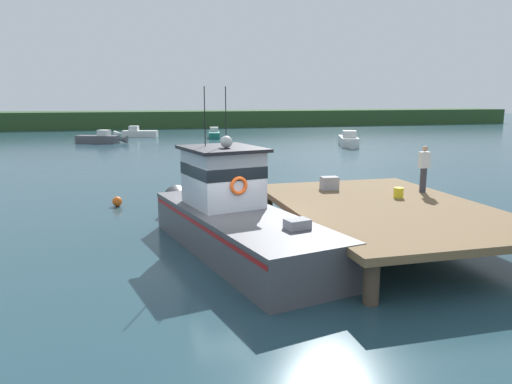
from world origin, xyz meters
TOP-DOWN VIEW (x-y plane):
  - ground_plane at (0.00, 0.00)m, footprint 200.00×200.00m
  - dock at (4.80, 0.00)m, footprint 6.00×9.00m
  - main_fishing_boat at (0.08, 0.61)m, footprint 4.26×9.96m
  - crate_stack_mid_dock at (4.14, 2.83)m, footprint 0.63×0.48m
  - bait_bucket at (5.78, 0.90)m, footprint 0.32×0.32m
  - deckhand_by_the_boat at (7.10, 1.54)m, footprint 0.36×0.22m
  - moored_boat_outer_mooring at (-5.41, 37.24)m, footprint 5.09×2.90m
  - moored_boat_off_the_point at (6.52, 40.89)m, footprint 1.72×4.62m
  - moored_boat_far_right at (-1.81, 44.22)m, footprint 4.97×2.20m
  - moored_boat_far_left at (16.90, 28.24)m, footprint 2.92×5.78m
  - mooring_buoy_channel_marker at (-3.37, 7.48)m, footprint 0.40×0.40m
  - far_shoreline at (0.00, 62.00)m, footprint 120.00×8.00m

SIDE VIEW (x-z plane):
  - ground_plane at x=0.00m, z-range 0.00..0.00m
  - mooring_buoy_channel_marker at x=-3.37m, z-range 0.00..0.40m
  - moored_boat_off_the_point at x=6.52m, z-range -0.18..0.97m
  - moored_boat_far_right at x=-1.81m, z-range -0.19..1.05m
  - moored_boat_outer_mooring at x=-5.41m, z-range -0.20..1.09m
  - moored_boat_far_left at x=16.90m, z-range -0.23..1.23m
  - main_fishing_boat at x=0.08m, z-range -1.39..3.41m
  - dock at x=4.80m, z-range 0.47..1.67m
  - far_shoreline at x=0.00m, z-range 0.00..2.40m
  - bait_bucket at x=5.78m, z-range 1.20..1.54m
  - crate_stack_mid_dock at x=4.14m, z-range 1.20..1.67m
  - deckhand_by_the_boat at x=7.10m, z-range 1.24..2.87m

